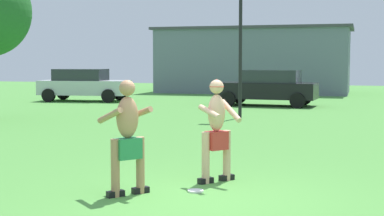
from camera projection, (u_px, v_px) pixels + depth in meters
ground_plane at (205, 200)px, 8.21m from camera, size 80.00×80.00×0.00m
player_with_cap at (217, 126)px, 9.40m from camera, size 0.74×0.79×1.70m
player_in_green at (127, 134)px, 8.48m from camera, size 0.85×0.73×1.71m
frisbee at (196, 191)px, 8.76m from camera, size 0.25×0.25×0.03m
car_silver_near_post at (84, 84)px, 28.29m from camera, size 4.47×2.40×1.58m
car_black_mid_lot at (268, 87)px, 25.36m from camera, size 4.40×2.24×1.58m
lamp_post at (241, 27)px, 19.77m from camera, size 0.60×0.24×5.05m
outbuilding_behind_lot at (254, 60)px, 35.98m from camera, size 11.92×5.74×4.01m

